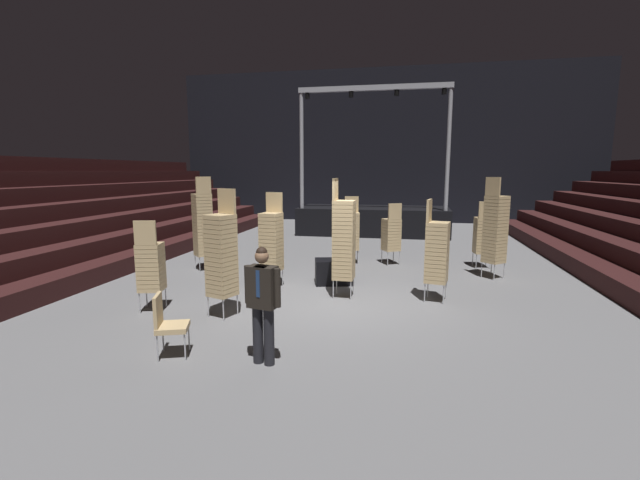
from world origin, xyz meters
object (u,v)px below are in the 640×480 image
stage_riser (373,218)px  chair_stack_mid_left (151,265)px  chair_stack_mid_centre (437,251)px  chair_stack_rear_left (271,241)px  loose_chair_near_man (167,321)px  chair_stack_mid_right (483,234)px  chair_stack_aisle_right (352,230)px  chair_stack_rear_right (495,228)px  chair_stack_rear_centre (344,239)px  chair_stack_aisle_left (203,224)px  equipment_road_case (334,272)px  chair_stack_front_right (221,254)px  man_with_tie (262,299)px  chair_stack_front_left (391,234)px

stage_riser → chair_stack_mid_left: 11.89m
stage_riser → chair_stack_mid_centre: 9.86m
chair_stack_rear_left → loose_chair_near_man: (-0.33, -4.00, -0.58)m
chair_stack_mid_right → chair_stack_aisle_right: (-3.71, -0.12, 0.04)m
chair_stack_aisle_right → loose_chair_near_man: bearing=66.5°
chair_stack_rear_right → chair_stack_rear_centre: bearing=-97.7°
chair_stack_aisle_left → chair_stack_aisle_right: bearing=-21.0°
chair_stack_rear_right → chair_stack_aisle_right: 3.96m
chair_stack_mid_left → chair_stack_aisle_right: 6.15m
chair_stack_mid_left → equipment_road_case: 4.21m
chair_stack_front_right → chair_stack_rear_right: size_ratio=0.93×
man_with_tie → chair_stack_aisle_left: size_ratio=0.66×
chair_stack_rear_left → chair_stack_rear_centre: chair_stack_rear_centre is taller
chair_stack_mid_left → chair_stack_rear_left: chair_stack_rear_left is taller
chair_stack_front_right → loose_chair_near_man: bearing=108.2°
chair_stack_front_left → chair_stack_rear_centre: size_ratio=0.70×
chair_stack_mid_left → equipment_road_case: (3.16, 2.71, -0.60)m
chair_stack_front_right → chair_stack_aisle_left: 4.13m
man_with_tie → chair_stack_mid_centre: (2.57, 3.60, 0.12)m
chair_stack_front_right → chair_stack_mid_left: chair_stack_front_right is taller
stage_riser → loose_chair_near_man: size_ratio=6.70×
chair_stack_front_left → chair_stack_aisle_right: 1.16m
chair_stack_aisle_left → chair_stack_aisle_right: 4.25m
chair_stack_rear_right → chair_stack_mid_right: bearing=141.1°
chair_stack_front_right → chair_stack_mid_right: (5.47, 5.38, -0.25)m
equipment_road_case → loose_chair_near_man: bearing=-110.3°
chair_stack_mid_left → chair_stack_mid_centre: (5.48, 1.74, 0.17)m
man_with_tie → chair_stack_front_left: size_ratio=0.94×
chair_stack_mid_left → chair_stack_rear_right: bearing=16.5°
man_with_tie → chair_stack_rear_centre: (0.63, 3.51, 0.33)m
chair_stack_mid_right → chair_stack_aisle_right: 3.71m
chair_stack_rear_left → loose_chair_near_man: chair_stack_rear_left is taller
chair_stack_mid_left → loose_chair_near_man: 2.41m
chair_stack_rear_left → chair_stack_aisle_right: 3.44m
chair_stack_rear_left → equipment_road_case: bearing=-148.2°
stage_riser → chair_stack_aisle_left: (-4.05, -7.90, 0.60)m
man_with_tie → loose_chair_near_man: man_with_tie is taller
chair_stack_rear_left → equipment_road_case: size_ratio=2.47×
chair_stack_rear_right → chair_stack_aisle_left: 7.68m
man_with_tie → equipment_road_case: size_ratio=1.87×
chair_stack_front_left → chair_stack_aisle_right: (-1.16, -0.05, 0.08)m
chair_stack_front_left → chair_stack_aisle_right: chair_stack_aisle_right is taller
chair_stack_front_right → chair_stack_rear_right: bearing=-123.6°
man_with_tie → chair_stack_mid_left: 3.45m
chair_stack_rear_centre → chair_stack_mid_right: bearing=138.9°
chair_stack_rear_centre → chair_stack_front_left: bearing=168.2°
chair_stack_front_left → loose_chair_near_man: 7.75m
man_with_tie → chair_stack_aisle_right: 7.08m
man_with_tie → chair_stack_front_right: size_ratio=0.71×
stage_riser → chair_stack_mid_right: stage_riser is taller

